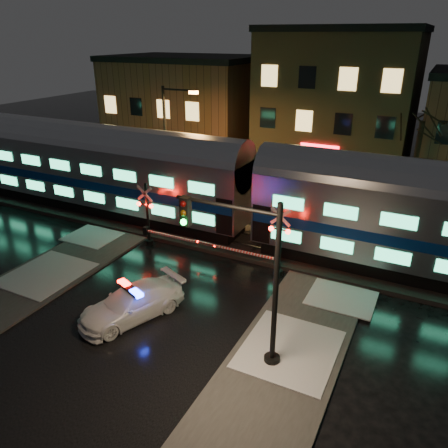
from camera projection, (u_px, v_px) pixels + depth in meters
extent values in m
plane|color=black|center=(186.00, 278.00, 22.10)|extent=(120.00, 120.00, 0.00)
cube|color=black|center=(229.00, 238.00, 26.15)|extent=(90.00, 4.20, 0.24)
cube|color=#2D2D2D|center=(260.00, 404.00, 14.50)|extent=(4.00, 20.00, 0.12)
cube|color=brown|center=(187.00, 109.00, 43.67)|extent=(14.00, 10.00, 9.00)
cube|color=brown|center=(339.00, 105.00, 37.44)|extent=(12.00, 11.00, 11.50)
cube|color=black|center=(82.00, 200.00, 30.65)|extent=(24.00, 2.40, 0.80)
cube|color=#B7BAC1|center=(78.00, 169.00, 29.73)|extent=(25.00, 3.05, 3.80)
cube|color=navy|center=(79.00, 174.00, 29.89)|extent=(24.75, 3.09, 0.55)
cube|color=#41F7A9|center=(63.00, 191.00, 28.91)|extent=(21.00, 0.05, 0.62)
cube|color=#41F7A9|center=(59.00, 165.00, 28.19)|extent=(21.00, 0.05, 0.62)
cylinder|color=#B7BAC1|center=(75.00, 144.00, 29.05)|extent=(25.00, 3.05, 3.05)
imported|color=white|center=(132.00, 303.00, 18.82)|extent=(3.59, 5.11, 1.38)
cube|color=black|center=(130.00, 289.00, 18.53)|extent=(1.46, 0.89, 0.09)
cube|color=#FF0C05|center=(124.00, 283.00, 18.87)|extent=(0.71, 0.54, 0.16)
cube|color=#1426FF|center=(136.00, 293.00, 18.16)|extent=(0.71, 0.54, 0.16)
cylinder|color=black|center=(278.00, 272.00, 22.35)|extent=(0.48, 0.48, 0.29)
cylinder|color=black|center=(280.00, 241.00, 21.64)|extent=(0.15, 0.15, 3.85)
sphere|color=#FF0C05|center=(271.00, 228.00, 21.40)|extent=(0.25, 0.25, 0.25)
sphere|color=#FF0C05|center=(288.00, 232.00, 21.04)|extent=(0.25, 0.25, 0.25)
cube|color=white|center=(234.00, 250.00, 22.78)|extent=(4.82, 0.10, 0.10)
cube|color=black|center=(277.00, 260.00, 21.80)|extent=(0.25, 0.30, 0.45)
cylinder|color=black|center=(150.00, 242.00, 25.62)|extent=(0.47, 0.47, 0.28)
cylinder|color=black|center=(148.00, 215.00, 24.93)|extent=(0.15, 0.15, 3.76)
sphere|color=#FF0C05|center=(139.00, 204.00, 24.69)|extent=(0.24, 0.24, 0.24)
sphere|color=#FF0C05|center=(151.00, 206.00, 24.34)|extent=(0.24, 0.24, 0.24)
cube|color=white|center=(181.00, 238.00, 24.12)|extent=(4.70, 0.10, 0.10)
cube|color=black|center=(146.00, 230.00, 25.08)|extent=(0.25, 0.30, 0.45)
cylinder|color=black|center=(272.00, 360.00, 16.31)|extent=(0.60, 0.60, 0.32)
cylinder|color=black|center=(276.00, 290.00, 15.09)|extent=(0.19, 0.19, 6.46)
cylinder|color=black|center=(226.00, 206.00, 14.76)|extent=(3.87, 0.13, 0.13)
cube|color=black|center=(186.00, 211.00, 15.43)|extent=(0.34, 0.30, 1.08)
sphere|color=#0CFF3F|center=(184.00, 222.00, 15.43)|extent=(0.24, 0.24, 0.24)
cylinder|color=black|center=(166.00, 146.00, 30.67)|extent=(0.21, 0.21, 8.20)
cylinder|color=black|center=(179.00, 90.00, 28.61)|extent=(2.46, 0.12, 0.12)
cube|color=orange|center=(194.00, 92.00, 28.19)|extent=(0.56, 0.29, 0.18)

